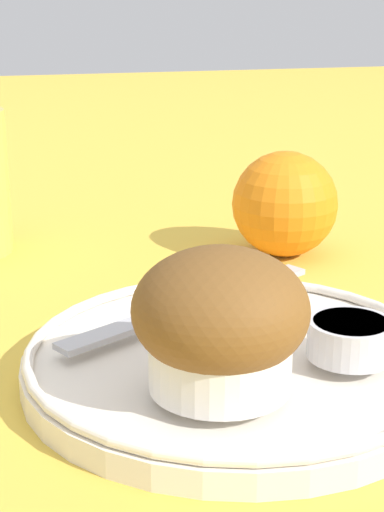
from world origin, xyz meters
TOP-DOWN VIEW (x-y plane):
  - ground_plane at (0.00, 0.00)m, footprint 3.00×3.00m
  - plate at (0.01, -0.01)m, footprint 0.23×0.23m
  - muffin at (-0.01, -0.06)m, footprint 0.09×0.09m
  - cream_ramekin at (0.06, -0.04)m, footprint 0.04×0.04m
  - berry_pair at (-0.00, 0.02)m, footprint 0.02×0.01m
  - butter_knife at (0.00, 0.05)m, footprint 0.17×0.11m
  - orange_fruit at (0.11, 0.19)m, footprint 0.08×0.08m

SIDE VIEW (x-z plane):
  - ground_plane at x=0.00m, z-range 0.00..0.00m
  - plate at x=0.01m, z-range 0.00..0.02m
  - butter_knife at x=0.00m, z-range 0.02..0.02m
  - berry_pair at x=0.00m, z-range 0.02..0.03m
  - cream_ramekin at x=0.06m, z-range 0.02..0.04m
  - orange_fruit at x=0.11m, z-range 0.00..0.08m
  - muffin at x=-0.01m, z-range 0.02..0.09m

